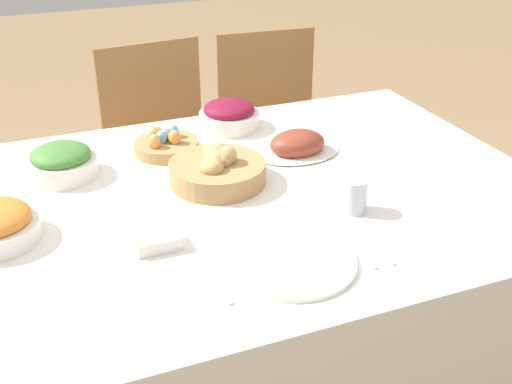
{
  "coord_description": "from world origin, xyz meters",
  "views": [
    {
      "loc": [
        -0.55,
        -1.39,
        1.53
      ],
      "look_at": [
        -0.03,
        -0.09,
        0.78
      ],
      "focal_mm": 45.0,
      "sensor_mm": 36.0,
      "label": 1
    }
  ],
  "objects_px": {
    "chair_far_right": "(275,134)",
    "bread_basket": "(218,169)",
    "chair_far_center": "(165,151)",
    "green_salad_bowl": "(62,162)",
    "fork": "(220,280)",
    "ham_platter": "(297,145)",
    "beet_salad_bowl": "(229,115)",
    "egg_basket": "(165,144)",
    "spoon": "(371,245)",
    "drinking_cup": "(354,195)",
    "knife": "(359,248)",
    "dinner_plate": "(292,262)",
    "butter_dish": "(157,242)"
  },
  "relations": [
    {
      "from": "ham_platter",
      "to": "green_salad_bowl",
      "type": "bearing_deg",
      "value": 171.03
    },
    {
      "from": "chair_far_center",
      "to": "ham_platter",
      "type": "distance_m",
      "value": 0.82
    },
    {
      "from": "bread_basket",
      "to": "fork",
      "type": "bearing_deg",
      "value": -108.28
    },
    {
      "from": "green_salad_bowl",
      "to": "fork",
      "type": "distance_m",
      "value": 0.67
    },
    {
      "from": "knife",
      "to": "spoon",
      "type": "xyz_separation_m",
      "value": [
        0.03,
        0.0,
        0.0
      ]
    },
    {
      "from": "egg_basket",
      "to": "ham_platter",
      "type": "distance_m",
      "value": 0.39
    },
    {
      "from": "egg_basket",
      "to": "butter_dish",
      "type": "xyz_separation_m",
      "value": [
        -0.15,
        -0.51,
        -0.01
      ]
    },
    {
      "from": "chair_far_right",
      "to": "ham_platter",
      "type": "xyz_separation_m",
      "value": [
        -0.25,
        -0.73,
        0.29
      ]
    },
    {
      "from": "chair_far_right",
      "to": "chair_far_center",
      "type": "relative_size",
      "value": 1.0
    },
    {
      "from": "ham_platter",
      "to": "green_salad_bowl",
      "type": "relative_size",
      "value": 1.34
    },
    {
      "from": "drinking_cup",
      "to": "bread_basket",
      "type": "bearing_deg",
      "value": 134.08
    },
    {
      "from": "knife",
      "to": "ham_platter",
      "type": "bearing_deg",
      "value": 84.73
    },
    {
      "from": "spoon",
      "to": "drinking_cup",
      "type": "distance_m",
      "value": 0.17
    },
    {
      "from": "chair_far_center",
      "to": "ham_platter",
      "type": "bearing_deg",
      "value": -79.32
    },
    {
      "from": "bread_basket",
      "to": "spoon",
      "type": "relative_size",
      "value": 1.51
    },
    {
      "from": "chair_far_right",
      "to": "chair_far_center",
      "type": "xyz_separation_m",
      "value": [
        -0.47,
        -0.0,
        0.0
      ]
    },
    {
      "from": "fork",
      "to": "ham_platter",
      "type": "bearing_deg",
      "value": 55.63
    },
    {
      "from": "spoon",
      "to": "butter_dish",
      "type": "distance_m",
      "value": 0.48
    },
    {
      "from": "egg_basket",
      "to": "spoon",
      "type": "xyz_separation_m",
      "value": [
        0.3,
        -0.68,
        -0.02
      ]
    },
    {
      "from": "ham_platter",
      "to": "beet_salad_bowl",
      "type": "bearing_deg",
      "value": 113.66
    },
    {
      "from": "beet_salad_bowl",
      "to": "knife",
      "type": "bearing_deg",
      "value": -88.04
    },
    {
      "from": "chair_far_right",
      "to": "beet_salad_bowl",
      "type": "relative_size",
      "value": 4.6
    },
    {
      "from": "green_salad_bowl",
      "to": "knife",
      "type": "relative_size",
      "value": 1.11
    },
    {
      "from": "ham_platter",
      "to": "beet_salad_bowl",
      "type": "distance_m",
      "value": 0.29
    },
    {
      "from": "dinner_plate",
      "to": "drinking_cup",
      "type": "distance_m",
      "value": 0.29
    },
    {
      "from": "bread_basket",
      "to": "butter_dish",
      "type": "relative_size",
      "value": 2.55
    },
    {
      "from": "chair_far_right",
      "to": "bread_basket",
      "type": "height_order",
      "value": "chair_far_right"
    },
    {
      "from": "spoon",
      "to": "drinking_cup",
      "type": "xyz_separation_m",
      "value": [
        0.04,
        0.16,
        0.04
      ]
    },
    {
      "from": "bread_basket",
      "to": "egg_basket",
      "type": "relative_size",
      "value": 1.35
    },
    {
      "from": "fork",
      "to": "drinking_cup",
      "type": "relative_size",
      "value": 1.98
    },
    {
      "from": "dinner_plate",
      "to": "spoon",
      "type": "height_order",
      "value": "dinner_plate"
    },
    {
      "from": "chair_far_right",
      "to": "fork",
      "type": "distance_m",
      "value": 1.44
    },
    {
      "from": "dinner_plate",
      "to": "chair_far_center",
      "type": "bearing_deg",
      "value": 88.64
    },
    {
      "from": "dinner_plate",
      "to": "fork",
      "type": "height_order",
      "value": "dinner_plate"
    },
    {
      "from": "chair_far_right",
      "to": "dinner_plate",
      "type": "xyz_separation_m",
      "value": [
        -0.5,
        -1.25,
        0.27
      ]
    },
    {
      "from": "fork",
      "to": "green_salad_bowl",
      "type": "bearing_deg",
      "value": 115.61
    },
    {
      "from": "ham_platter",
      "to": "butter_dish",
      "type": "relative_size",
      "value": 2.52
    },
    {
      "from": "chair_far_right",
      "to": "dinner_plate",
      "type": "height_order",
      "value": "chair_far_right"
    },
    {
      "from": "bread_basket",
      "to": "fork",
      "type": "height_order",
      "value": "bread_basket"
    },
    {
      "from": "chair_far_center",
      "to": "egg_basket",
      "type": "bearing_deg",
      "value": -109.27
    },
    {
      "from": "butter_dish",
      "to": "dinner_plate",
      "type": "bearing_deg",
      "value": -33.86
    },
    {
      "from": "chair_far_center",
      "to": "green_salad_bowl",
      "type": "xyz_separation_m",
      "value": [
        -0.43,
        -0.63,
        0.31
      ]
    },
    {
      "from": "ham_platter",
      "to": "beet_salad_bowl",
      "type": "relative_size",
      "value": 1.32
    },
    {
      "from": "egg_basket",
      "to": "spoon",
      "type": "distance_m",
      "value": 0.74
    },
    {
      "from": "bread_basket",
      "to": "chair_far_center",
      "type": "bearing_deg",
      "value": 86.31
    },
    {
      "from": "egg_basket",
      "to": "beet_salad_bowl",
      "type": "xyz_separation_m",
      "value": [
        0.24,
        0.11,
        0.02
      ]
    },
    {
      "from": "chair_far_center",
      "to": "egg_basket",
      "type": "height_order",
      "value": "chair_far_center"
    },
    {
      "from": "spoon",
      "to": "beet_salad_bowl",
      "type": "bearing_deg",
      "value": 89.59
    },
    {
      "from": "green_salad_bowl",
      "to": "spoon",
      "type": "distance_m",
      "value": 0.87
    },
    {
      "from": "bread_basket",
      "to": "drinking_cup",
      "type": "bearing_deg",
      "value": -45.92
    }
  ]
}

